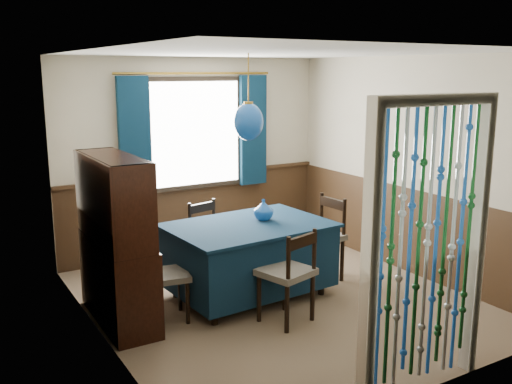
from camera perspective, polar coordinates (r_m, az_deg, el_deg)
floor at (r=6.03m, az=2.21°, el=-10.70°), size 4.00×4.00×0.00m
ceiling at (r=5.57m, az=2.42°, el=13.77°), size 4.00×4.00×0.00m
wall_back at (r=7.40m, az=-6.19°, el=3.57°), size 3.60×0.00×3.60m
wall_front at (r=4.19m, az=17.47°, el=-3.51°), size 3.60×0.00×3.60m
wall_left at (r=4.94m, az=-15.46°, el=-1.05°), size 0.00×4.00×4.00m
wall_right at (r=6.81m, az=15.12°, el=2.48°), size 0.00×4.00×4.00m
wainscot_back at (r=7.53m, az=-6.02°, el=-2.09°), size 3.60×0.00×3.60m
wainscot_front at (r=4.45m, az=16.70°, el=-12.82°), size 3.60×0.00×3.60m
wainscot_left at (r=5.16m, az=-14.83°, el=-9.17°), size 0.00×4.00×4.00m
wainscot_right at (r=6.96m, az=14.69°, el=-3.63°), size 0.00×4.00×4.00m
window at (r=7.32m, az=-6.08°, el=5.85°), size 1.32×0.12×1.42m
doorway at (r=4.28m, az=16.70°, el=-5.91°), size 1.16×0.12×2.18m
dining_table at (r=5.98m, az=-0.72°, el=-6.29°), size 1.69×1.22×0.78m
chair_near at (r=5.37m, az=3.27°, el=-8.13°), size 0.55×0.53×0.91m
chair_far at (r=6.56m, az=-4.60°, el=-4.55°), size 0.51×0.49×0.87m
chair_left at (r=5.49m, az=-9.17°, el=-8.30°), size 0.45×0.47×0.82m
chair_right at (r=6.49m, az=6.52°, el=-4.40°), size 0.47×0.49×0.95m
sideboard at (r=5.52m, az=-13.74°, el=-7.06°), size 0.42×1.21×1.58m
pendant_lamp at (r=5.70m, az=-0.76°, el=7.05°), size 0.30×0.30×0.85m
vase_table at (r=6.02m, az=0.75°, el=-1.86°), size 0.23×0.23×0.20m
bowl_shelf at (r=5.11m, az=-12.41°, el=-2.12°), size 0.22×0.22×0.05m
vase_sideboard at (r=5.65m, az=-14.04°, el=-3.10°), size 0.20×0.20×0.20m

